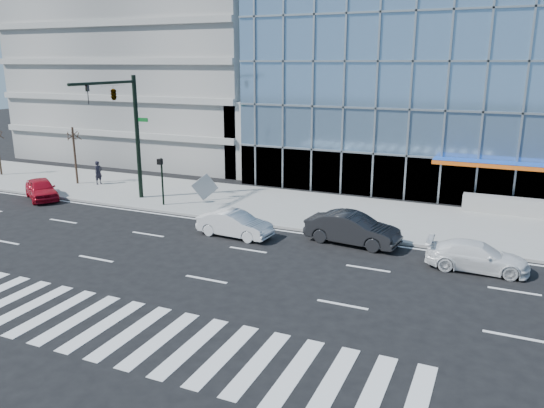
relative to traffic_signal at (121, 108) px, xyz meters
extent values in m
plane|color=black|center=(11.00, -4.57, -6.16)|extent=(160.00, 160.00, 0.00)
cube|color=gray|center=(11.00, 3.43, -6.09)|extent=(120.00, 8.00, 0.15)
cube|color=gray|center=(-9.00, 21.43, 3.84)|extent=(24.00, 24.00, 20.00)
cube|color=gray|center=(5.00, 13.43, -3.16)|extent=(6.00, 8.00, 6.00)
cylinder|color=black|center=(0.00, 1.43, -2.01)|extent=(0.28, 0.28, 8.00)
cylinder|color=black|center=(0.00, -1.37, 1.59)|extent=(0.18, 5.60, 0.18)
imported|color=black|center=(0.00, -2.77, 0.99)|extent=(0.18, 0.22, 1.10)
imported|color=black|center=(0.00, -0.57, 0.99)|extent=(0.48, 2.24, 0.90)
cube|color=#0C591E|center=(0.45, 1.43, -0.81)|extent=(0.90, 0.05, 0.25)
cylinder|color=black|center=(2.50, 0.43, -4.51)|extent=(0.12, 0.12, 3.00)
cube|color=black|center=(2.50, 0.28, -3.21)|extent=(0.30, 0.25, 0.35)
cylinder|color=#332319|center=(-7.00, 2.93, -3.91)|extent=(0.16, 0.16, 4.20)
ellipsoid|color=#332319|center=(-7.00, 2.93, -2.23)|extent=(1.10, 1.10, 0.90)
imported|color=white|center=(21.41, -2.77, -5.53)|extent=(4.44, 1.92, 1.27)
imported|color=silver|center=(9.41, -2.94, -5.49)|extent=(4.18, 1.71, 1.35)
imported|color=black|center=(15.41, -1.57, -5.38)|extent=(4.93, 2.18, 1.57)
imported|color=#B20D1F|center=(-6.17, -1.23, -5.46)|extent=(4.35, 3.68, 1.41)
imported|color=black|center=(-5.34, 3.40, -5.14)|extent=(0.51, 0.69, 1.74)
cube|color=#A9A9A9|center=(4.36, 2.47, -5.11)|extent=(1.37, 1.28, 1.81)
camera|label=1|loc=(22.05, -26.57, 2.79)|focal=35.00mm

